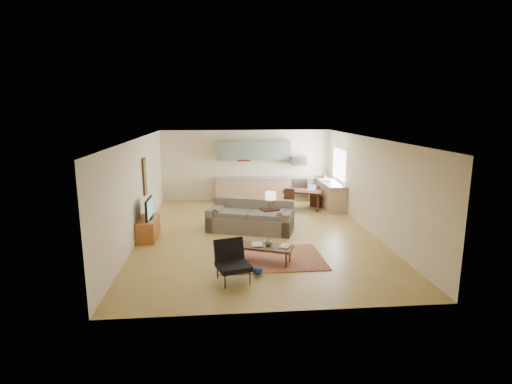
{
  "coord_description": "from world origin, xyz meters",
  "views": [
    {
      "loc": [
        -1.01,
        -10.84,
        3.47
      ],
      "look_at": [
        0.0,
        0.3,
        1.15
      ],
      "focal_mm": 28.0,
      "sensor_mm": 36.0,
      "label": 1
    }
  ],
  "objects": [
    {
      "name": "dining_chair_near",
      "position": [
        1.3,
        2.35,
        0.39
      ],
      "size": [
        0.49,
        0.5,
        0.79
      ],
      "primitive_type": null,
      "rotation": [
        0.0,
        0.0,
        -0.34
      ],
      "color": "#32190F",
      "rests_on": "floor"
    },
    {
      "name": "table_lamp",
      "position": [
        0.43,
        0.34,
        0.89
      ],
      "size": [
        0.38,
        0.38,
        0.51
      ],
      "primitive_type": null,
      "rotation": [
        0.0,
        0.0,
        0.28
      ],
      "color": "beige",
      "rests_on": "console_table"
    },
    {
      "name": "tv",
      "position": [
        -2.95,
        -0.14,
        0.84
      ],
      "size": [
        0.09,
        0.94,
        0.56
      ],
      "primitive_type": null,
      "color": "black",
      "rests_on": "tv_credenza"
    },
    {
      "name": "vase",
      "position": [
        0.06,
        -2.16,
        0.49
      ],
      "size": [
        0.21,
        0.21,
        0.18
      ],
      "primitive_type": "imported",
      "rotation": [
        0.0,
        0.0,
        0.1
      ],
      "color": "black",
      "rests_on": "coffee_table"
    },
    {
      "name": "kitchen_microwave",
      "position": [
        2.0,
        4.2,
        1.55
      ],
      "size": [
        0.62,
        0.4,
        0.35
      ],
      "primitive_type": "cube",
      "color": "#A5A8AD",
      "rests_on": "room"
    },
    {
      "name": "upper_cabinets",
      "position": [
        0.3,
        4.33,
        1.95
      ],
      "size": [
        2.8,
        0.34,
        0.7
      ],
      "primitive_type": "cube",
      "color": "slate",
      "rests_on": "room"
    },
    {
      "name": "room",
      "position": [
        0.0,
        0.0,
        1.35
      ],
      "size": [
        9.0,
        9.0,
        9.0
      ],
      "color": "#A58641",
      "rests_on": "ground"
    },
    {
      "name": "book_a",
      "position": [
        -0.32,
        -2.12,
        0.42
      ],
      "size": [
        0.28,
        0.35,
        0.03
      ],
      "primitive_type": "imported",
      "rotation": [
        0.0,
        0.0,
        -0.05
      ],
      "color": "maroon",
      "rests_on": "coffee_table"
    },
    {
      "name": "kitchen_counter_back",
      "position": [
        0.9,
        4.18,
        0.46
      ],
      "size": [
        4.26,
        0.64,
        0.92
      ],
      "primitive_type": null,
      "color": "tan",
      "rests_on": "ground"
    },
    {
      "name": "tv_credenza",
      "position": [
        -3.0,
        -0.14,
        0.28
      ],
      "size": [
        0.47,
        1.22,
        0.56
      ],
      "primitive_type": null,
      "color": "#954C20",
      "rests_on": "floor"
    },
    {
      "name": "armchair",
      "position": [
        -0.78,
        -3.17,
        0.42
      ],
      "size": [
        0.91,
        0.91,
        0.84
      ],
      "primitive_type": null,
      "rotation": [
        0.0,
        0.0,
        0.29
      ],
      "color": "black",
      "rests_on": "floor"
    },
    {
      "name": "window_right",
      "position": [
        3.23,
        3.0,
        1.55
      ],
      "size": [
        0.02,
        1.4,
        1.05
      ],
      "primitive_type": "cube",
      "color": "white",
      "rests_on": "room"
    },
    {
      "name": "console_table",
      "position": [
        0.43,
        0.34,
        0.32
      ],
      "size": [
        0.63,
        0.5,
        0.64
      ],
      "primitive_type": null,
      "rotation": [
        0.0,
        0.0,
        0.28
      ],
      "color": "#32190F",
      "rests_on": "floor"
    },
    {
      "name": "sofa",
      "position": [
        -0.17,
        0.27,
        0.44
      ],
      "size": [
        2.75,
        1.83,
        0.88
      ],
      "primitive_type": null,
      "rotation": [
        0.0,
        0.0,
        -0.31
      ],
      "color": "#5F574C",
      "rests_on": "floor"
    },
    {
      "name": "rug",
      "position": [
        0.12,
        -1.96,
        0.01
      ],
      "size": [
        2.55,
        1.78,
        0.02
      ],
      "primitive_type": "cube",
      "rotation": [
        0.0,
        0.0,
        0.01
      ],
      "color": "maroon",
      "rests_on": "floor"
    },
    {
      "name": "laptop",
      "position": [
        2.15,
        2.65,
        0.78
      ],
      "size": [
        0.35,
        0.33,
        0.21
      ],
      "primitive_type": null,
      "rotation": [
        0.0,
        0.0,
        -0.53
      ],
      "color": "#A5A8AD",
      "rests_on": "dining_table"
    },
    {
      "name": "dining_chair_far",
      "position": [
        2.47,
        3.11,
        0.39
      ],
      "size": [
        0.52,
        0.53,
        0.79
      ],
      "primitive_type": null,
      "rotation": [
        0.0,
        0.0,
        2.61
      ],
      "color": "#32190F",
      "rests_on": "floor"
    },
    {
      "name": "soap_bottle",
      "position": [
        2.83,
        3.29,
        1.02
      ],
      "size": [
        0.13,
        0.13,
        0.19
      ],
      "primitive_type": "imported",
      "rotation": [
        0.0,
        0.0,
        -0.24
      ],
      "color": "beige",
      "rests_on": "kitchen_counter_right"
    },
    {
      "name": "coffee_table",
      "position": [
        -0.06,
        -2.17,
        0.2
      ],
      "size": [
        1.44,
        1.01,
        0.4
      ],
      "primitive_type": null,
      "rotation": [
        0.0,
        0.0,
        -0.39
      ],
      "color": "#442916",
      "rests_on": "floor"
    },
    {
      "name": "wall_art_left",
      "position": [
        -3.21,
        0.9,
        1.55
      ],
      "size": [
        0.06,
        0.42,
        1.1
      ],
      "primitive_type": null,
      "color": "olive",
      "rests_on": "room"
    },
    {
      "name": "kitchen_range",
      "position": [
        2.0,
        4.18,
        0.45
      ],
      "size": [
        0.62,
        0.62,
        0.9
      ],
      "primitive_type": "cube",
      "color": "#A5A8AD",
      "rests_on": "ground"
    },
    {
      "name": "triptych",
      "position": [
        -0.1,
        4.47,
        1.75
      ],
      "size": [
        1.7,
        0.04,
        0.5
      ],
      "primitive_type": null,
      "color": "beige",
      "rests_on": "room"
    },
    {
      "name": "book_b",
      "position": [
        0.33,
        -2.22,
        0.41
      ],
      "size": [
        0.48,
        0.5,
        0.02
      ],
      "primitive_type": "imported",
      "rotation": [
        0.0,
        0.0,
        -0.5
      ],
      "color": "navy",
      "rests_on": "coffee_table"
    },
    {
      "name": "kitchen_counter_right",
      "position": [
        2.93,
        3.0,
        0.46
      ],
      "size": [
        0.64,
        2.26,
        0.92
      ],
      "primitive_type": null,
      "color": "tan",
      "rests_on": "ground"
    },
    {
      "name": "dining_table",
      "position": [
        1.88,
        2.73,
        0.34
      ],
      "size": [
        1.52,
        1.21,
        0.67
      ],
      "primitive_type": null,
      "rotation": [
        0.0,
        0.0,
        -0.39
      ],
      "color": "#32190F",
      "rests_on": "floor"
    }
  ]
}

